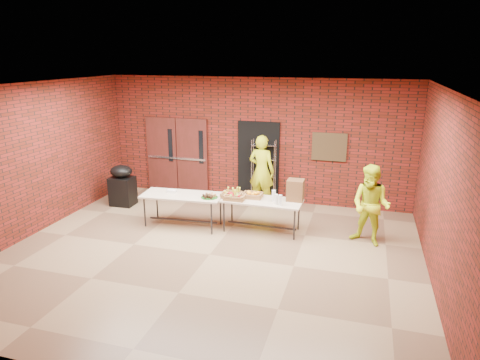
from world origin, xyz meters
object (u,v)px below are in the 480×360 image
table_right (262,202)px  covered_grill (122,185)px  volunteer_man (371,205)px  wire_rack (263,171)px  coffee_dispenser (295,190)px  volunteer_woman (262,171)px  table_left (182,197)px

table_right → covered_grill: covered_grill is taller
volunteer_man → wire_rack: bearing=167.9°
table_right → volunteer_man: (2.26, -0.04, 0.17)m
wire_rack → covered_grill: 3.64m
wire_rack → coffee_dispenser: wire_rack is taller
table_right → volunteer_woman: 1.66m
coffee_dispenser → volunteer_man: size_ratio=0.28×
table_right → volunteer_woman: size_ratio=0.96×
coffee_dispenser → volunteer_man: bearing=-7.8°
coffee_dispenser → volunteer_man: 1.58m
table_left → coffee_dispenser: size_ratio=4.01×
table_left → covered_grill: 2.22m
coffee_dispenser → covered_grill: coffee_dispenser is taller
coffee_dispenser → table_right: bearing=-165.7°
wire_rack → table_right: (0.41, -1.87, -0.18)m
wire_rack → volunteer_woman: bearing=-98.3°
coffee_dispenser → volunteer_woman: size_ratio=0.25×
table_right → covered_grill: (-3.82, 0.63, -0.13)m
volunteer_woman → volunteer_man: (2.65, -1.63, -0.09)m
wire_rack → table_right: bearing=-89.2°
covered_grill → volunteer_woman: bearing=14.1°
coffee_dispenser → covered_grill: 4.56m
table_left → wire_rack: bearing=52.1°
covered_grill → volunteer_man: bearing=-7.8°
table_left → coffee_dispenser: 2.52m
covered_grill → table_right: bearing=-10.9°
coffee_dispenser → volunteer_man: (1.56, -0.22, -0.12)m
table_left → table_right: table_left is taller
wire_rack → table_right: size_ratio=0.95×
table_left → coffee_dispenser: bearing=4.3°
table_right → volunteer_woman: bearing=105.5°
volunteer_woman → table_left: bearing=61.9°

